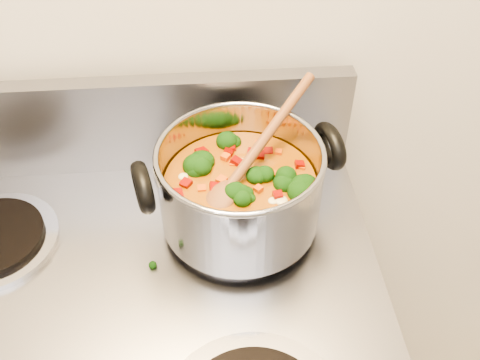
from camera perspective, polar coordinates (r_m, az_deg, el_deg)
The scene contains 3 objects.
stockpot at distance 0.73m, azimuth -0.12°, elevation -0.89°, with size 0.29×0.23×0.14m.
wooden_spoon at distance 0.72m, azimuth 0.51°, elevation 1.54°, with size 0.19×0.21×0.10m.
cooktop_crumbs at distance 0.73m, azimuth -11.94°, elevation -10.89°, with size 0.07×0.10×0.01m.
Camera 1 is at (0.15, 0.79, 1.51)m, focal length 40.00 mm.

